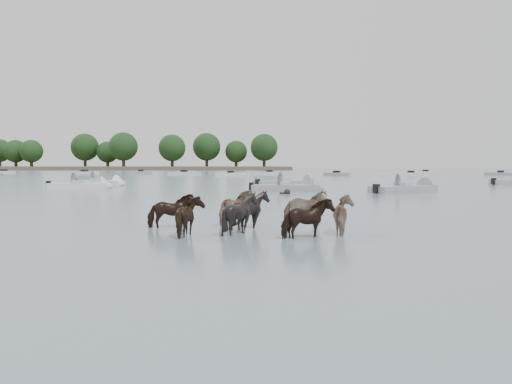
{
  "coord_description": "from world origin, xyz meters",
  "views": [
    {
      "loc": [
        0.99,
        -13.42,
        2.02
      ],
      "look_at": [
        0.8,
        2.8,
        1.1
      ],
      "focal_mm": 35.61,
      "sensor_mm": 36.0,
      "label": 1
    }
  ],
  "objects": [
    {
      "name": "distant_flotilla",
      "position": [
        1.83,
        74.35,
        0.26
      ],
      "size": [
        106.37,
        23.46,
        0.93
      ],
      "color": "silver",
      "rests_on": "ground"
    },
    {
      "name": "pony_herd",
      "position": [
        0.82,
        1.81,
        0.5
      ],
      "size": [
        6.77,
        4.41,
        1.32
      ],
      "color": "black",
      "rests_on": "ground"
    },
    {
      "name": "motorboat_c",
      "position": [
        3.78,
        32.14,
        0.22
      ],
      "size": [
        5.99,
        3.96,
        1.92
      ],
      "rotation": [
        0.0,
        0.0,
        0.44
      ],
      "color": "gray",
      "rests_on": "ground"
    },
    {
      "name": "motorboat_f",
      "position": [
        -13.06,
        31.65,
        0.23
      ],
      "size": [
        5.52,
        3.03,
        1.92
      ],
      "rotation": [
        0.0,
        0.0,
        -0.29
      ],
      "color": "silver",
      "rests_on": "ground"
    },
    {
      "name": "shoreline",
      "position": [
        -70.0,
        150.0,
        0.5
      ],
      "size": [
        160.0,
        30.0,
        1.0
      ],
      "primitive_type": "cube",
      "color": "#4C4233",
      "rests_on": "ground"
    },
    {
      "name": "swimming_pony",
      "position": [
        2.61,
        19.95,
        0.1
      ],
      "size": [
        0.72,
        0.44,
        0.44
      ],
      "color": "black",
      "rests_on": "ground"
    },
    {
      "name": "motorboat_a",
      "position": [
        -12.79,
        26.55,
        0.23
      ],
      "size": [
        5.19,
        2.47,
        1.92
      ],
      "rotation": [
        0.0,
        0.0,
        0.18
      ],
      "color": "silver",
      "rests_on": "ground"
    },
    {
      "name": "motorboat_b",
      "position": [
        3.44,
        23.02,
        0.23
      ],
      "size": [
        5.51,
        1.62,
        1.92
      ],
      "rotation": [
        0.0,
        0.0,
        -0.0
      ],
      "color": "gray",
      "rests_on": "ground"
    },
    {
      "name": "motorboat_d",
      "position": [
        11.46,
        22.19,
        0.22
      ],
      "size": [
        5.69,
        4.54,
        1.92
      ],
      "rotation": [
        0.0,
        0.0,
        0.59
      ],
      "color": "gray",
      "rests_on": "ground"
    },
    {
      "name": "ground",
      "position": [
        0.0,
        0.0,
        0.0
      ],
      "size": [
        400.0,
        400.0,
        0.0
      ],
      "primitive_type": "plane",
      "color": "slate",
      "rests_on": "ground"
    },
    {
      "name": "treeline",
      "position": [
        -67.11,
        151.76,
        6.87
      ],
      "size": [
        147.58,
        19.85,
        12.44
      ],
      "color": "#382619",
      "rests_on": "ground"
    }
  ]
}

